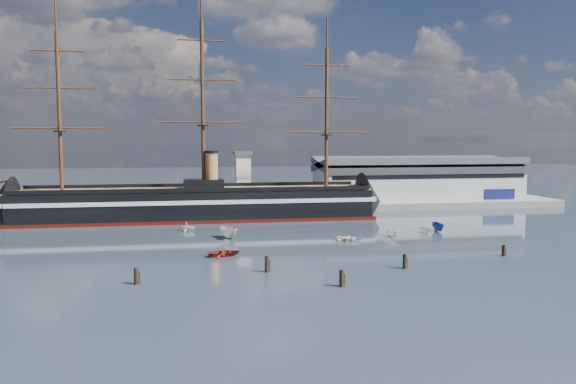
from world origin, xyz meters
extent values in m
plane|color=#26313C|center=(0.00, 40.00, 0.00)|extent=(600.00, 600.00, 0.00)
cube|color=slate|center=(10.00, 76.00, 0.00)|extent=(180.00, 18.00, 2.00)
cube|color=#B7BABC|center=(58.00, 80.00, 7.00)|extent=(62.00, 20.00, 10.00)
cube|color=#3F4247|center=(58.00, 80.00, 12.60)|extent=(63.00, 21.00, 2.00)
cube|color=silver|center=(3.00, 73.00, 9.00)|extent=(4.00, 4.00, 14.00)
cube|color=#3F4247|center=(3.00, 73.00, 16.50)|extent=(5.00, 5.00, 1.00)
cube|color=black|center=(-10.38, 60.00, 4.00)|extent=(88.23, 17.33, 7.00)
cube|color=silver|center=(-10.38, 60.00, 5.20)|extent=(90.23, 17.60, 1.00)
cube|color=#400E07|center=(-10.38, 60.00, 0.35)|extent=(90.23, 17.56, 0.90)
cone|color=black|center=(36.12, 60.00, 3.70)|extent=(11.24, 15.84, 15.68)
cube|color=brown|center=(-10.38, 60.00, 7.60)|extent=(88.21, 16.05, 0.40)
cube|color=black|center=(-8.38, 60.00, 9.00)|extent=(10.09, 6.15, 2.50)
cylinder|color=#B67D49|center=(-6.38, 60.00, 12.50)|extent=(3.20, 3.20, 9.00)
cylinder|color=#381E0F|center=(-42.38, 60.00, 26.80)|extent=(0.90, 0.90, 38.00)
cylinder|color=#381E0F|center=(-8.38, 60.00, 28.80)|extent=(0.90, 0.90, 42.00)
cylinder|color=#381E0F|center=(23.62, 60.00, 25.80)|extent=(0.90, 0.90, 36.00)
imported|color=silver|center=(-4.46, 30.82, 0.00)|extent=(8.09, 5.05, 3.04)
imported|color=maroon|center=(-6.64, 13.56, 0.00)|extent=(2.18, 3.78, 1.66)
imported|color=white|center=(29.04, 26.34, 0.00)|extent=(5.45, 2.50, 2.11)
imported|color=white|center=(-12.77, 42.06, 0.00)|extent=(5.23, 6.56, 2.22)
imported|color=silver|center=(18.99, 23.67, 0.00)|extent=(3.09, 3.51, 1.57)
imported|color=navy|center=(41.92, 31.50, 0.00)|extent=(6.23, 2.74, 2.42)
imported|color=silver|center=(38.07, 30.15, 0.00)|extent=(4.14, 2.55, 1.56)
cylinder|color=black|center=(-20.21, -3.55, 0.00)|extent=(0.64, 0.64, 3.09)
cylinder|color=black|center=(7.71, -9.99, 0.00)|extent=(0.64, 0.64, 3.08)
cylinder|color=black|center=(20.48, -1.36, 0.00)|extent=(0.64, 0.64, 3.04)
cylinder|color=black|center=(41.15, 4.51, 0.00)|extent=(0.64, 0.64, 2.70)
cylinder|color=black|center=(-1.16, 0.26, 0.00)|extent=(0.64, 0.64, 3.25)
camera|label=1|loc=(-13.57, -83.12, 20.13)|focal=35.00mm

